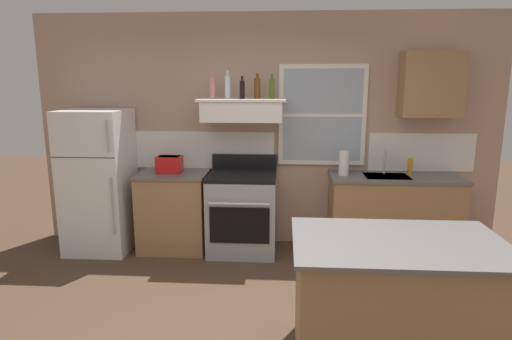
% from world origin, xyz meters
% --- Properties ---
extents(back_wall, '(5.40, 0.11, 2.70)m').
position_xyz_m(back_wall, '(0.03, 2.23, 1.35)').
color(back_wall, tan).
rests_on(back_wall, ground_plane).
extents(refrigerator, '(0.70, 0.72, 1.62)m').
position_xyz_m(refrigerator, '(-1.90, 1.84, 0.81)').
color(refrigerator, white).
rests_on(refrigerator, ground_plane).
extents(counter_left_of_stove, '(0.79, 0.63, 0.91)m').
position_xyz_m(counter_left_of_stove, '(-1.05, 1.90, 0.46)').
color(counter_left_of_stove, '#9E754C').
rests_on(counter_left_of_stove, ground_plane).
extents(toaster, '(0.30, 0.20, 0.19)m').
position_xyz_m(toaster, '(-1.08, 1.90, 1.01)').
color(toaster, red).
rests_on(toaster, counter_left_of_stove).
extents(stove_range, '(0.76, 0.69, 1.09)m').
position_xyz_m(stove_range, '(-0.25, 1.86, 0.46)').
color(stove_range, '#9EA0A5').
rests_on(stove_range, ground_plane).
extents(range_hood_shelf, '(0.96, 0.52, 0.24)m').
position_xyz_m(range_hood_shelf, '(-0.25, 1.96, 1.62)').
color(range_hood_shelf, white).
extents(bottle_rose_pink, '(0.07, 0.07, 0.28)m').
position_xyz_m(bottle_rose_pink, '(-0.59, 1.97, 1.86)').
color(bottle_rose_pink, '#C67F84').
rests_on(bottle_rose_pink, range_hood_shelf).
extents(bottle_clear_tall, '(0.06, 0.06, 0.31)m').
position_xyz_m(bottle_clear_tall, '(-0.41, 1.96, 1.87)').
color(bottle_clear_tall, silver).
rests_on(bottle_clear_tall, range_hood_shelf).
extents(bottle_balsamic_dark, '(0.06, 0.06, 0.25)m').
position_xyz_m(bottle_balsamic_dark, '(-0.25, 1.90, 1.85)').
color(bottle_balsamic_dark, black).
rests_on(bottle_balsamic_dark, range_hood_shelf).
extents(bottle_amber_wine, '(0.07, 0.07, 0.27)m').
position_xyz_m(bottle_amber_wine, '(-0.09, 2.02, 1.86)').
color(bottle_amber_wine, brown).
rests_on(bottle_amber_wine, range_hood_shelf).
extents(bottle_olive_oil_square, '(0.06, 0.06, 0.27)m').
position_xyz_m(bottle_olive_oil_square, '(0.07, 1.98, 1.86)').
color(bottle_olive_oil_square, '#4C601E').
rests_on(bottle_olive_oil_square, range_hood_shelf).
extents(counter_right_with_sink, '(1.43, 0.63, 0.91)m').
position_xyz_m(counter_right_with_sink, '(1.45, 1.90, 0.46)').
color(counter_right_with_sink, '#9E754C').
rests_on(counter_right_with_sink, ground_plane).
extents(sink_faucet, '(0.03, 0.17, 0.28)m').
position_xyz_m(sink_faucet, '(1.35, 2.00, 1.08)').
color(sink_faucet, silver).
rests_on(sink_faucet, counter_right_with_sink).
extents(paper_towel_roll, '(0.11, 0.11, 0.27)m').
position_xyz_m(paper_towel_roll, '(0.88, 1.90, 1.04)').
color(paper_towel_roll, white).
rests_on(paper_towel_roll, counter_right_with_sink).
extents(dish_soap_bottle, '(0.06, 0.06, 0.18)m').
position_xyz_m(dish_soap_bottle, '(1.63, 2.00, 1.00)').
color(dish_soap_bottle, orange).
rests_on(dish_soap_bottle, counter_right_with_sink).
extents(kitchen_island, '(1.40, 0.90, 0.91)m').
position_xyz_m(kitchen_island, '(0.98, -0.10, 0.46)').
color(kitchen_island, '#9E754C').
rests_on(kitchen_island, ground_plane).
extents(upper_cabinet_right, '(0.64, 0.32, 0.70)m').
position_xyz_m(upper_cabinet_right, '(1.80, 2.04, 1.90)').
color(upper_cabinet_right, '#9E754C').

